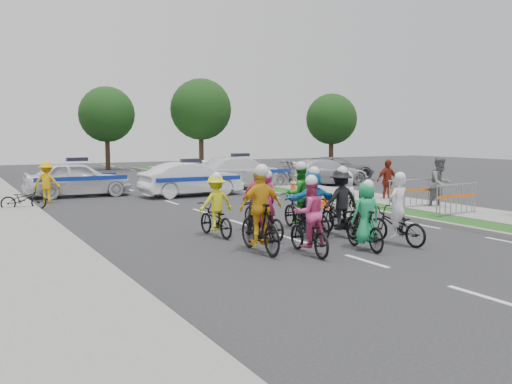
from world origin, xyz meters
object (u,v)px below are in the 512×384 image
cone_0 (325,199)px  cone_1 (293,185)px  rider_9 (257,207)px  rider_8 (299,204)px  police_car_1 (191,179)px  barrier_2 (411,195)px  rider_4 (340,209)px  rider_6 (265,216)px  police_car_2 (240,172)px  spectator_2 (387,181)px  civilian_sedan (326,172)px  rider_10 (216,211)px  parked_bike (23,199)px  tree_4 (107,114)px  spectator_1 (440,183)px  tree_1 (201,109)px  tree_2 (332,119)px  rider_7 (346,206)px  rider_3 (260,219)px  rider_2 (309,225)px  civilian_suv (334,169)px  rider_0 (397,220)px  rider_5 (312,208)px  barrier_1 (456,201)px  marshal_hiviz (47,182)px  police_car_0 (77,179)px  rider_1 (365,222)px

cone_0 → cone_1: bearing=69.2°
rider_9 → rider_8: bearing=169.8°
rider_9 → police_car_1: size_ratio=0.40×
barrier_2 → rider_4: bearing=-151.3°
rider_6 → police_car_2: bearing=-115.3°
spectator_2 → cone_1: spectator_2 is taller
civilian_sedan → rider_10: bearing=140.3°
rider_4 → spectator_2: size_ratio=1.10×
parked_bike → tree_4: (8.46, 21.61, 3.78)m
parked_bike → spectator_1: bearing=-111.6°
barrier_2 → tree_1: (2.30, 24.31, 3.98)m
tree_1 → tree_2: tree_1 is taller
rider_4 → rider_7: size_ratio=1.12×
tree_1 → rider_3: bearing=-110.6°
rider_3 → spectator_1: rider_3 is taller
rider_7 → rider_2: bearing=39.8°
rider_10 → police_car_1: 10.22m
rider_8 → rider_10: size_ratio=1.15×
rider_7 → parked_bike: bearing=-49.0°
rider_4 → parked_bike: rider_4 is taller
rider_9 → rider_3: bearing=67.2°
civilian_suv → cone_0: 12.81m
rider_0 → parked_bike: bearing=-64.8°
rider_5 → civilian_suv: rider_5 is taller
spectator_2 → tree_4: tree_4 is taller
police_car_2 → tree_1: 14.99m
civilian_suv → tree_4: tree_4 is taller
rider_3 → rider_10: bearing=-86.8°
rider_3 → rider_8: (2.53, 2.27, -0.06)m
barrier_2 → spectator_1: bearing=-20.1°
rider_3 → rider_9: bearing=-114.8°
rider_5 → barrier_1: rider_5 is taller
police_car_2 → cone_0: (-0.73, -8.33, -0.46)m
marshal_hiviz → police_car_0: bearing=-107.5°
rider_5 → police_car_1: size_ratio=0.42×
barrier_1 → spectator_1: bearing=58.3°
rider_0 → rider_9: (-2.11, 3.33, 0.09)m
police_car_1 → barrier_1: bearing=-157.6°
rider_10 → marshal_hiviz: bearing=-78.8°
police_car_2 → barrier_1: 12.50m
police_car_0 → barrier_1: bearing=-140.8°
rider_1 → police_car_2: size_ratio=0.30×
spectator_1 → barrier_1: spectator_1 is taller
rider_7 → barrier_2: size_ratio=0.84×
rider_8 → rider_4: bearing=113.5°
police_car_0 → spectator_2: bearing=-125.2°
spectator_2 → cone_1: (-1.27, 5.04, -0.52)m
rider_0 → parked_bike: (-7.34, 11.25, -0.20)m
police_car_2 → barrier_1: bearing=-179.4°
rider_9 → spectator_1: spectator_1 is taller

